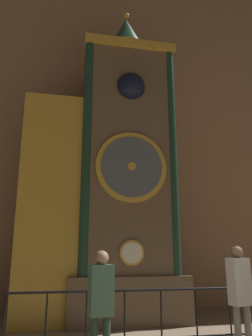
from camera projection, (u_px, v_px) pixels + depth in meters
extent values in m
cube|color=#936B4C|center=(130.00, 112.00, 11.18)|extent=(24.00, 0.30, 12.65)
cube|color=brown|center=(126.00, 298.00, 8.32)|extent=(3.01, 1.61, 1.13)
cube|color=brown|center=(126.00, 156.00, 9.25)|extent=(2.41, 1.40, 6.41)
cube|color=gold|center=(127.00, 57.00, 9.92)|extent=(2.60, 1.54, 0.20)
cylinder|color=gold|center=(132.00, 253.00, 7.90)|extent=(0.61, 0.05, 0.61)
cylinder|color=silver|center=(132.00, 253.00, 7.87)|extent=(0.50, 0.03, 0.50)
cylinder|color=gold|center=(132.00, 167.00, 8.43)|extent=(1.86, 0.07, 1.86)
cylinder|color=#4C515B|center=(132.00, 166.00, 8.39)|extent=(1.60, 0.04, 1.60)
cylinder|color=gold|center=(132.00, 166.00, 8.37)|extent=(0.22, 0.03, 0.22)
cube|color=#3A2D21|center=(127.00, 94.00, 9.50)|extent=(1.01, 0.42, 1.01)
sphere|color=black|center=(130.00, 88.00, 9.10)|extent=(0.80, 0.80, 0.80)
cylinder|color=#193828|center=(87.00, 147.00, 8.44)|extent=(0.25, 0.25, 6.41)
cylinder|color=#193828|center=(172.00, 152.00, 8.88)|extent=(0.25, 0.25, 6.41)
cylinder|color=gold|center=(126.00, 51.00, 10.08)|extent=(1.06, 1.06, 0.30)
cone|color=#1C3D2C|center=(126.00, 33.00, 10.24)|extent=(1.01, 1.01, 1.00)
sphere|color=gold|center=(126.00, 16.00, 10.40)|extent=(0.20, 0.20, 0.20)
cube|color=#4C3828|center=(51.00, 206.00, 8.55)|extent=(1.49, 1.19, 5.74)
cube|color=gold|center=(50.00, 203.00, 7.98)|extent=(1.57, 0.06, 5.74)
cylinder|color=black|center=(4.00, 321.00, 5.96)|extent=(0.04, 0.04, 0.98)
cylinder|color=black|center=(46.00, 319.00, 6.10)|extent=(0.04, 0.04, 0.98)
cylinder|color=black|center=(86.00, 317.00, 6.24)|extent=(0.04, 0.04, 0.98)
cylinder|color=black|center=(125.00, 316.00, 6.38)|extent=(0.04, 0.04, 0.98)
cylinder|color=black|center=(161.00, 315.00, 6.53)|extent=(0.04, 0.04, 0.98)
cylinder|color=black|center=(196.00, 313.00, 6.67)|extent=(0.04, 0.04, 0.98)
cylinder|color=black|center=(230.00, 312.00, 6.81)|extent=(0.04, 0.04, 0.98)
cylinder|color=black|center=(143.00, 290.00, 6.57)|extent=(5.23, 0.05, 0.05)
cube|color=#385642|center=(101.00, 290.00, 4.71)|extent=(0.37, 0.28, 0.70)
sphere|color=#8C664C|center=(102.00, 258.00, 4.82)|extent=(0.21, 0.21, 0.21)
cylinder|color=#58554F|center=(238.00, 335.00, 5.20)|extent=(0.11, 0.11, 0.86)
cylinder|color=#58554F|center=(249.00, 334.00, 5.23)|extent=(0.11, 0.11, 0.86)
cube|color=gray|center=(239.00, 281.00, 5.42)|extent=(0.38, 0.29, 0.75)
sphere|color=brown|center=(237.00, 252.00, 5.53)|extent=(0.21, 0.21, 0.21)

